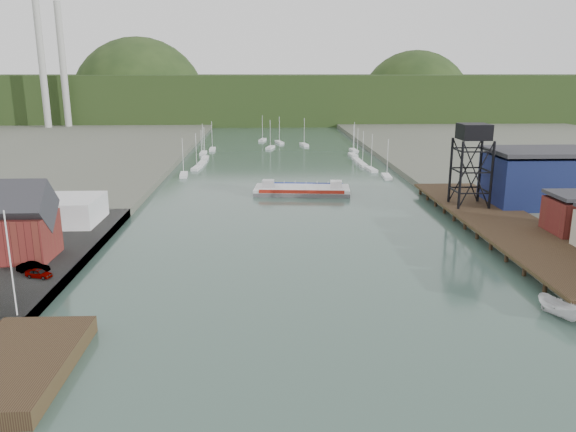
{
  "coord_description": "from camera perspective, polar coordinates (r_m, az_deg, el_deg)",
  "views": [
    {
      "loc": [
        -5.3,
        -48.81,
        27.84
      ],
      "look_at": [
        -1.43,
        43.54,
        4.0
      ],
      "focal_mm": 35.0,
      "sensor_mm": 36.0,
      "label": 1
    }
  ],
  "objects": [
    {
      "name": "smokestacks",
      "position": [
        298.8,
        -22.78,
        13.79
      ],
      "size": [
        11.2,
        8.2,
        60.0
      ],
      "color": "#ACABA6",
      "rests_on": "ground"
    },
    {
      "name": "motorboat",
      "position": [
        73.18,
        25.87,
        -8.45
      ],
      "size": [
        4.18,
        6.41,
        2.32
      ],
      "primitive_type": "imported",
      "rotation": [
        0.0,
        0.0,
        0.35
      ],
      "color": "silver",
      "rests_on": "ground"
    },
    {
      "name": "car_west_a",
      "position": [
        80.82,
        -23.99,
        -5.33
      ],
      "size": [
        3.81,
        2.45,
        1.21
      ],
      "primitive_type": "imported",
      "rotation": [
        0.0,
        0.0,
        1.26
      ],
      "color": "#999999",
      "rests_on": "west_quay"
    },
    {
      "name": "harbor_building",
      "position": [
        89.62,
        -26.49,
        -1.14
      ],
      "size": [
        12.2,
        8.2,
        8.9
      ],
      "color": "maroon",
      "rests_on": "west_quay"
    },
    {
      "name": "blue_shed",
      "position": [
        123.82,
        24.22,
        3.52
      ],
      "size": [
        20.5,
        14.5,
        11.3
      ],
      "color": "#0D1C3D",
      "rests_on": "east_land"
    },
    {
      "name": "car_west_b",
      "position": [
        83.16,
        -24.47,
        -4.78
      ],
      "size": [
        4.42,
        2.3,
        1.39
      ],
      "primitive_type": "imported",
      "rotation": [
        0.0,
        0.0,
        1.36
      ],
      "color": "#999999",
      "rests_on": "west_quay"
    },
    {
      "name": "lift_tower",
      "position": [
        114.81,
        18.33,
        7.64
      ],
      "size": [
        6.5,
        6.5,
        16.0
      ],
      "color": "black",
      "rests_on": "east_pier"
    },
    {
      "name": "white_shed",
      "position": [
        108.8,
        -23.17,
        0.54
      ],
      "size": [
        18.0,
        12.0,
        4.5
      ],
      "primitive_type": "cube",
      "color": "silver",
      "rests_on": "west_quay"
    },
    {
      "name": "flagpole",
      "position": [
        68.09,
        -26.35,
        -4.39
      ],
      "size": [
        0.16,
        0.16,
        12.0
      ],
      "primitive_type": "cylinder",
      "color": "silver",
      "rests_on": "west_quay"
    },
    {
      "name": "ground",
      "position": [
        56.45,
        3.42,
        -15.12
      ],
      "size": [
        600.0,
        600.0,
        0.0
      ],
      "primitive_type": "plane",
      "color": "#2A4137",
      "rests_on": "ground"
    },
    {
      "name": "west_stage",
      "position": [
        60.58,
        -25.89,
        -13.51
      ],
      "size": [
        10.0,
        18.0,
        1.8
      ],
      "primitive_type": "cube",
      "color": "black",
      "rests_on": "ground"
    },
    {
      "name": "marina_sailboats",
      "position": [
        189.36,
        -0.75,
        6.11
      ],
      "size": [
        57.71,
        92.65,
        0.9
      ],
      "color": "silver",
      "rests_on": "ground"
    },
    {
      "name": "chain_ferry",
      "position": [
        131.72,
        1.43,
        2.66
      ],
      "size": [
        22.81,
        10.82,
        3.18
      ],
      "rotation": [
        0.0,
        0.0,
        -0.09
      ],
      "color": "#525254",
      "rests_on": "ground"
    },
    {
      "name": "east_pier",
      "position": [
        106.13,
        21.18,
        -0.69
      ],
      "size": [
        14.0,
        70.0,
        2.45
      ],
      "color": "black",
      "rests_on": "ground"
    },
    {
      "name": "distant_hills",
      "position": [
        350.61,
        -2.22,
        11.6
      ],
      "size": [
        500.0,
        120.0,
        80.0
      ],
      "color": "black",
      "rests_on": "ground"
    }
  ]
}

